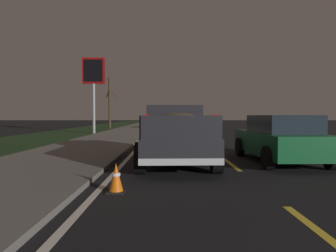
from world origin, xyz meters
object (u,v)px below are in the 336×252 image
sedan_green (280,138)px  bare_tree_far (110,102)px  gas_price_sign (94,77)px  traffic_cone_near (116,178)px  sedan_black (203,122)px  sedan_white (169,122)px  pickup_truck (175,132)px

sedan_green → bare_tree_far: size_ratio=0.71×
gas_price_sign → traffic_cone_near: bearing=-165.2°
traffic_cone_near → sedan_black: bearing=-10.4°
gas_price_sign → bare_tree_far: 10.28m
sedan_white → traffic_cone_near: size_ratio=7.64×
traffic_cone_near → pickup_truck: bearing=-18.5°
sedan_black → sedan_white: bearing=75.5°
traffic_cone_near → bare_tree_far: bearing=11.0°
sedan_white → bare_tree_far: 7.86m
sedan_white → traffic_cone_near: bearing=177.4°
sedan_green → bare_tree_far: (26.19, 10.53, 2.32)m
gas_price_sign → sedan_black: bearing=-56.6°
sedan_green → sedan_white: (23.72, 3.44, 0.00)m
pickup_truck → sedan_white: pickup_truck is taller
sedan_white → bare_tree_far: bearing=70.8°
sedan_white → sedan_black: 3.75m
pickup_truck → bare_tree_far: size_ratio=0.88×
pickup_truck → sedan_green: (0.13, -3.44, -0.20)m
pickup_truck → sedan_white: (23.85, 0.01, -0.20)m
bare_tree_far → traffic_cone_near: (-30.10, -5.83, -2.82)m
pickup_truck → bare_tree_far: bare_tree_far is taller
sedan_green → traffic_cone_near: bearing=129.8°
bare_tree_far → gas_price_sign: bearing=-176.8°
sedan_green → gas_price_sign: gas_price_sign is taller
sedan_green → sedan_white: size_ratio=1.00×
gas_price_sign → traffic_cone_near: (-19.99, -5.27, -4.53)m
bare_tree_far → sedan_green: bearing=-158.1°
sedan_black → gas_price_sign: bearing=123.4°
gas_price_sign → traffic_cone_near: size_ratio=11.10×
gas_price_sign → traffic_cone_near: 21.16m
sedan_green → bare_tree_far: bare_tree_far is taller
sedan_black → sedan_green: bearing=179.5°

